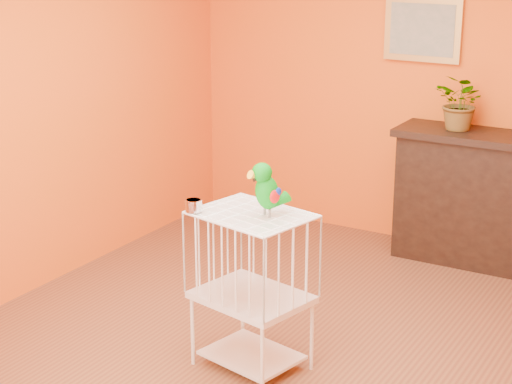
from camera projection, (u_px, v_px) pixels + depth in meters
The scene contains 8 objects.
ground at pixel (285, 347), 5.35m from camera, with size 4.50×4.50×0.00m, color brown.
room_shell at pixel (288, 97), 4.88m from camera, with size 4.50×4.50×4.50m.
console_cabinet at pixel (484, 200), 6.54m from camera, with size 1.40×0.50×1.04m.
potted_plant at pixel (462, 108), 6.46m from camera, with size 0.38×0.42×0.33m, color #26722D.
framed_picture at pixel (423, 29), 6.66m from camera, with size 0.62×0.04×0.50m.
birdcage at pixel (252, 289), 4.96m from camera, with size 0.71×0.60×0.97m.
feed_cup at pixel (194, 205), 4.84m from camera, with size 0.10×0.10×0.07m, color silver.
parrot at pixel (267, 189), 4.74m from camera, with size 0.19×0.28×0.32m.
Camera 1 is at (2.28, -4.25, 2.51)m, focal length 60.00 mm.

